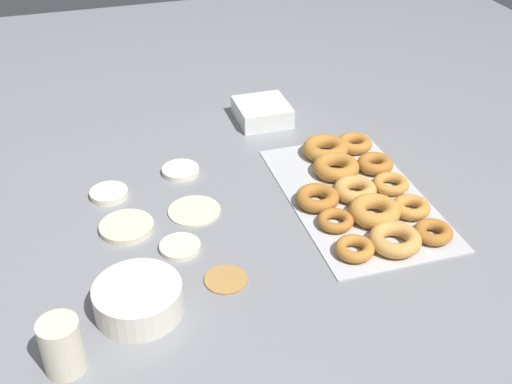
{
  "coord_description": "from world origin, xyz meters",
  "views": [
    {
      "loc": [
        -1.16,
        0.24,
        0.84
      ],
      "look_at": [
        -0.03,
        -0.11,
        0.04
      ],
      "focal_mm": 45.0,
      "sensor_mm": 36.0,
      "label": 1
    }
  ],
  "objects_px": {
    "pancake_2": "(180,247)",
    "pancake_5": "(226,279)",
    "pancake_1": "(109,193)",
    "pancake_0": "(127,227)",
    "pancake_3": "(180,170)",
    "pancake_4": "(194,210)",
    "paper_cup": "(62,346)",
    "donut_tray": "(359,191)",
    "batter_bowl": "(138,299)",
    "container_stack": "(262,112)"
  },
  "relations": [
    {
      "from": "pancake_5",
      "to": "donut_tray",
      "type": "height_order",
      "value": "donut_tray"
    },
    {
      "from": "pancake_1",
      "to": "pancake_5",
      "type": "distance_m",
      "value": 0.4
    },
    {
      "from": "container_stack",
      "to": "pancake_3",
      "type": "bearing_deg",
      "value": 126.87
    },
    {
      "from": "pancake_1",
      "to": "pancake_0",
      "type": "bearing_deg",
      "value": -170.92
    },
    {
      "from": "donut_tray",
      "to": "paper_cup",
      "type": "height_order",
      "value": "paper_cup"
    },
    {
      "from": "pancake_4",
      "to": "pancake_5",
      "type": "bearing_deg",
      "value": -177.74
    },
    {
      "from": "pancake_1",
      "to": "pancake_2",
      "type": "height_order",
      "value": "pancake_1"
    },
    {
      "from": "pancake_3",
      "to": "pancake_1",
      "type": "bearing_deg",
      "value": 106.09
    },
    {
      "from": "pancake_3",
      "to": "paper_cup",
      "type": "relative_size",
      "value": 0.89
    },
    {
      "from": "batter_bowl",
      "to": "container_stack",
      "type": "height_order",
      "value": "batter_bowl"
    },
    {
      "from": "pancake_5",
      "to": "batter_bowl",
      "type": "relative_size",
      "value": 0.52
    },
    {
      "from": "pancake_1",
      "to": "container_stack",
      "type": "distance_m",
      "value": 0.52
    },
    {
      "from": "pancake_3",
      "to": "container_stack",
      "type": "relative_size",
      "value": 0.63
    },
    {
      "from": "pancake_2",
      "to": "pancake_3",
      "type": "distance_m",
      "value": 0.3
    },
    {
      "from": "pancake_2",
      "to": "pancake_5",
      "type": "distance_m",
      "value": 0.14
    },
    {
      "from": "pancake_3",
      "to": "pancake_5",
      "type": "height_order",
      "value": "pancake_3"
    },
    {
      "from": "pancake_0",
      "to": "pancake_2",
      "type": "relative_size",
      "value": 1.36
    },
    {
      "from": "pancake_2",
      "to": "donut_tray",
      "type": "height_order",
      "value": "donut_tray"
    },
    {
      "from": "donut_tray",
      "to": "paper_cup",
      "type": "relative_size",
      "value": 5.1
    },
    {
      "from": "pancake_0",
      "to": "pancake_4",
      "type": "bearing_deg",
      "value": -81.95
    },
    {
      "from": "pancake_3",
      "to": "pancake_4",
      "type": "distance_m",
      "value": 0.17
    },
    {
      "from": "paper_cup",
      "to": "pancake_2",
      "type": "bearing_deg",
      "value": -43.82
    },
    {
      "from": "pancake_2",
      "to": "paper_cup",
      "type": "bearing_deg",
      "value": 136.18
    },
    {
      "from": "pancake_2",
      "to": "donut_tray",
      "type": "relative_size",
      "value": 0.17
    },
    {
      "from": "paper_cup",
      "to": "pancake_4",
      "type": "bearing_deg",
      "value": -38.68
    },
    {
      "from": "pancake_1",
      "to": "paper_cup",
      "type": "distance_m",
      "value": 0.51
    },
    {
      "from": "pancake_5",
      "to": "container_stack",
      "type": "height_order",
      "value": "container_stack"
    },
    {
      "from": "batter_bowl",
      "to": "donut_tray",
      "type": "bearing_deg",
      "value": -67.57
    },
    {
      "from": "donut_tray",
      "to": "pancake_3",
      "type": "bearing_deg",
      "value": 59.02
    },
    {
      "from": "pancake_0",
      "to": "pancake_5",
      "type": "distance_m",
      "value": 0.27
    },
    {
      "from": "pancake_2",
      "to": "pancake_1",
      "type": "bearing_deg",
      "value": 26.56
    },
    {
      "from": "pancake_1",
      "to": "pancake_2",
      "type": "distance_m",
      "value": 0.27
    },
    {
      "from": "pancake_0",
      "to": "pancake_5",
      "type": "xyz_separation_m",
      "value": [
        -0.22,
        -0.16,
        -0.0
      ]
    },
    {
      "from": "pancake_1",
      "to": "pancake_3",
      "type": "distance_m",
      "value": 0.19
    },
    {
      "from": "pancake_4",
      "to": "pancake_5",
      "type": "xyz_separation_m",
      "value": [
        -0.24,
        -0.01,
        -0.0
      ]
    },
    {
      "from": "pancake_0",
      "to": "container_stack",
      "type": "height_order",
      "value": "container_stack"
    },
    {
      "from": "batter_bowl",
      "to": "paper_cup",
      "type": "height_order",
      "value": "paper_cup"
    },
    {
      "from": "container_stack",
      "to": "paper_cup",
      "type": "bearing_deg",
      "value": 142.41
    },
    {
      "from": "pancake_0",
      "to": "batter_bowl",
      "type": "xyz_separation_m",
      "value": [
        -0.25,
        0.01,
        0.02
      ]
    },
    {
      "from": "pancake_5",
      "to": "paper_cup",
      "type": "relative_size",
      "value": 0.83
    },
    {
      "from": "container_stack",
      "to": "pancake_5",
      "type": "bearing_deg",
      "value": 156.57
    },
    {
      "from": "container_stack",
      "to": "pancake_4",
      "type": "bearing_deg",
      "value": 143.54
    },
    {
      "from": "pancake_4",
      "to": "paper_cup",
      "type": "xyz_separation_m",
      "value": [
        -0.37,
        0.3,
        0.05
      ]
    },
    {
      "from": "pancake_1",
      "to": "batter_bowl",
      "type": "bearing_deg",
      "value": -178.18
    },
    {
      "from": "pancake_5",
      "to": "donut_tray",
      "type": "bearing_deg",
      "value": -62.82
    },
    {
      "from": "pancake_3",
      "to": "pancake_5",
      "type": "bearing_deg",
      "value": -179.08
    },
    {
      "from": "pancake_0",
      "to": "pancake_5",
      "type": "bearing_deg",
      "value": -143.58
    },
    {
      "from": "pancake_3",
      "to": "pancake_4",
      "type": "relative_size",
      "value": 0.77
    },
    {
      "from": "pancake_3",
      "to": "container_stack",
      "type": "xyz_separation_m",
      "value": [
        0.21,
        -0.27,
        0.02
      ]
    },
    {
      "from": "batter_bowl",
      "to": "paper_cup",
      "type": "xyz_separation_m",
      "value": [
        -0.1,
        0.14,
        0.02
      ]
    }
  ]
}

